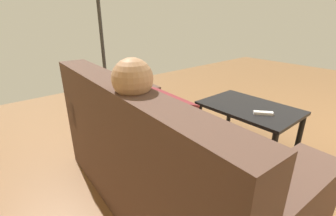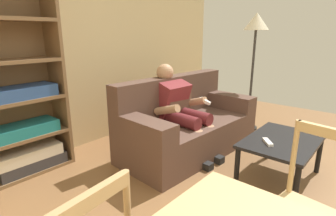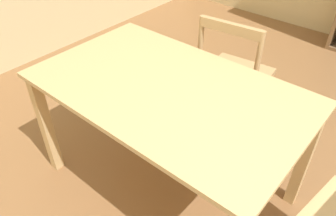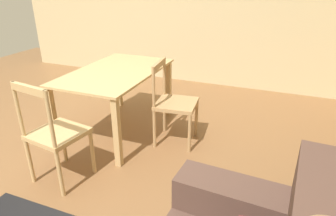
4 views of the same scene
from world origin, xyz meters
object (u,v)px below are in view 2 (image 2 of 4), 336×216
at_px(tv_remote, 268,142).
at_px(floor_lamp, 256,32).
at_px(coffee_table, 282,145).
at_px(person_lounging, 180,109).
at_px(couch, 186,125).
at_px(bookshelf, 18,103).

relative_size(tv_remote, floor_lamp, 0.10).
bearing_deg(tv_remote, coffee_table, -152.41).
bearing_deg(coffee_table, person_lounging, 97.90).
height_order(person_lounging, floor_lamp, floor_lamp).
distance_m(couch, tv_remote, 1.10).
height_order(person_lounging, tv_remote, person_lounging).
relative_size(couch, bookshelf, 0.94).
distance_m(person_lounging, tv_remote, 1.10).
distance_m(couch, person_lounging, 0.26).
bearing_deg(bookshelf, person_lounging, -34.01).
relative_size(person_lounging, tv_remote, 6.44).
relative_size(couch, floor_lamp, 1.07).
bearing_deg(tv_remote, couch, -46.87).
height_order(bookshelf, floor_lamp, bookshelf).
bearing_deg(tv_remote, floor_lamp, -99.55).
xyz_separation_m(tv_remote, bookshelf, (-1.42, 2.06, 0.32)).
bearing_deg(bookshelf, tv_remote, -55.48).
bearing_deg(coffee_table, bookshelf, 126.84).
bearing_deg(floor_lamp, coffee_table, -144.27).
bearing_deg(coffee_table, tv_remote, 156.82).
xyz_separation_m(person_lounging, tv_remote, (-0.02, -1.09, -0.12)).
xyz_separation_m(coffee_table, tv_remote, (-0.19, 0.08, 0.07)).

